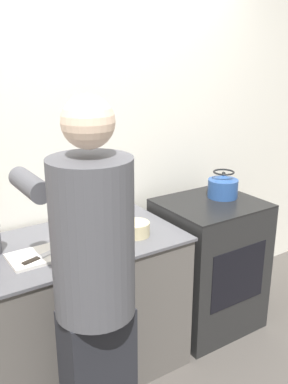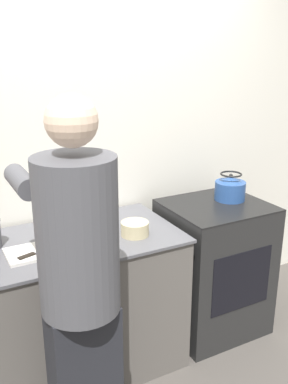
{
  "view_description": "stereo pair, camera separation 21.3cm",
  "coord_description": "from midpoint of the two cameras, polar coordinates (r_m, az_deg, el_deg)",
  "views": [
    {
      "loc": [
        -1.17,
        -1.74,
        1.91
      ],
      "look_at": [
        0.12,
        0.24,
        1.13
      ],
      "focal_mm": 40.0,
      "sensor_mm": 36.0,
      "label": 1
    },
    {
      "loc": [
        -0.99,
        -1.85,
        1.91
      ],
      "look_at": [
        0.12,
        0.24,
        1.13
      ],
      "focal_mm": 40.0,
      "sensor_mm": 36.0,
      "label": 2
    }
  ],
  "objects": [
    {
      "name": "oven",
      "position": [
        3.1,
        6.6,
        -9.58
      ],
      "size": [
        0.66,
        0.59,
        0.94
      ],
      "color": "black",
      "rests_on": "ground_plane"
    },
    {
      "name": "bowl_prep",
      "position": [
        2.51,
        -3.56,
        -4.98
      ],
      "size": [
        0.16,
        0.16,
        0.08
      ],
      "color": "#C6B789",
      "rests_on": "counter"
    },
    {
      "name": "person",
      "position": [
        1.92,
        -10.02,
        -11.99
      ],
      "size": [
        0.39,
        0.63,
        1.76
      ],
      "color": "#212228",
      "rests_on": "ground_plane"
    },
    {
      "name": "wall_back",
      "position": [
        2.83,
        -9.99,
        5.5
      ],
      "size": [
        8.0,
        0.05,
        2.6
      ],
      "color": "silver",
      "rests_on": "ground_plane"
    },
    {
      "name": "ground_plane",
      "position": [
        2.83,
        -1.73,
        -24.17
      ],
      "size": [
        12.0,
        12.0,
        0.0
      ],
      "primitive_type": "plane",
      "color": "#4C4742"
    },
    {
      "name": "counter",
      "position": [
        2.69,
        -12.58,
        -15.37
      ],
      "size": [
        1.38,
        0.71,
        0.88
      ],
      "color": "#5B5651",
      "rests_on": "ground_plane"
    },
    {
      "name": "cutting_board",
      "position": [
        2.36,
        -15.41,
        -8.04
      ],
      "size": [
        0.39,
        0.22,
        0.02
      ],
      "color": "silver",
      "rests_on": "counter"
    },
    {
      "name": "knife",
      "position": [
        2.32,
        -16.05,
        -8.27
      ],
      "size": [
        0.24,
        0.1,
        0.01
      ],
      "rotation": [
        0.0,
        0.0,
        0.29
      ],
      "color": "silver",
      "rests_on": "cutting_board"
    },
    {
      "name": "kettle",
      "position": [
        3.0,
        8.49,
        0.73
      ],
      "size": [
        0.21,
        0.21,
        0.19
      ],
      "color": "#284C8C",
      "rests_on": "oven"
    }
  ]
}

